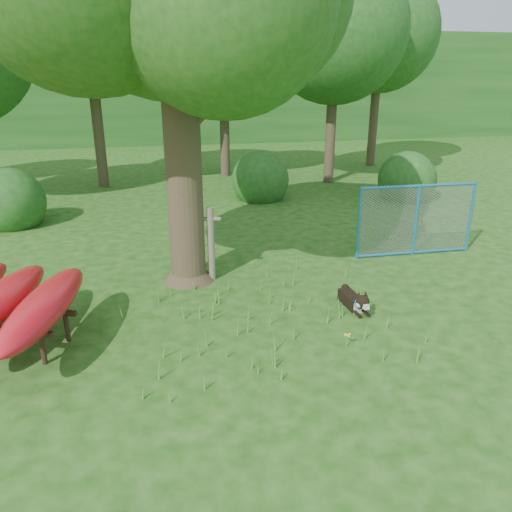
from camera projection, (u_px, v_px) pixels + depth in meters
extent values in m
plane|color=#18430D|center=(260.00, 349.00, 7.24)|extent=(80.00, 80.00, 0.00)
cylinder|color=#382D1E|center=(182.00, 146.00, 8.78)|extent=(0.71, 0.71, 5.14)
cone|color=#382D1E|center=(189.00, 268.00, 9.58)|extent=(1.06, 1.06, 0.51)
sphere|color=#1E4D16|center=(224.00, 1.00, 7.07)|extent=(3.29, 3.29, 3.29)
cylinder|color=#382D1E|center=(216.00, 102.00, 8.70)|extent=(1.40, 0.77, 1.09)
cylinder|color=#382D1E|center=(147.00, 78.00, 8.44)|extent=(1.16, 0.67, 1.05)
cylinder|color=#635B4A|center=(211.00, 244.00, 9.46)|extent=(0.16, 0.16, 1.44)
cylinder|color=#635B4A|center=(210.00, 219.00, 9.29)|extent=(0.39, 0.16, 0.08)
cylinder|color=black|center=(43.00, 349.00, 6.81)|extent=(0.09, 0.09, 0.45)
cylinder|color=black|center=(67.00, 328.00, 7.40)|extent=(0.09, 0.09, 0.45)
ellipsoid|color=red|center=(45.00, 306.00, 6.95)|extent=(1.17, 2.77, 0.43)
cube|color=black|center=(351.00, 300.00, 8.58)|extent=(0.26, 0.62, 0.21)
cube|color=silver|center=(358.00, 307.00, 8.35)|extent=(0.20, 0.13, 0.19)
sphere|color=black|center=(363.00, 302.00, 8.15)|extent=(0.22, 0.22, 0.22)
cube|color=silver|center=(366.00, 306.00, 8.07)|extent=(0.09, 0.13, 0.08)
sphere|color=silver|center=(359.00, 305.00, 8.13)|extent=(0.10, 0.10, 0.10)
sphere|color=silver|center=(367.00, 304.00, 8.17)|extent=(0.10, 0.10, 0.10)
cone|color=black|center=(359.00, 295.00, 8.13)|extent=(0.09, 0.10, 0.11)
cone|color=black|center=(366.00, 294.00, 8.16)|extent=(0.10, 0.11, 0.11)
cylinder|color=black|center=(357.00, 313.00, 8.23)|extent=(0.08, 0.26, 0.06)
cylinder|color=black|center=(365.00, 312.00, 8.27)|extent=(0.08, 0.26, 0.06)
sphere|color=black|center=(345.00, 288.00, 8.86)|extent=(0.14, 0.14, 0.14)
torus|color=blue|center=(361.00, 303.00, 8.23)|extent=(0.22, 0.08, 0.22)
cylinder|color=teal|center=(359.00, 224.00, 10.52)|extent=(0.07, 0.07, 1.57)
cylinder|color=teal|center=(416.00, 220.00, 10.76)|extent=(0.07, 0.07, 1.57)
cylinder|color=teal|center=(471.00, 217.00, 11.00)|extent=(0.07, 0.07, 1.57)
cylinder|color=teal|center=(420.00, 186.00, 10.50)|extent=(2.62, 0.09, 0.06)
cylinder|color=teal|center=(412.00, 252.00, 11.02)|extent=(2.62, 0.09, 0.06)
plane|color=gray|center=(416.00, 220.00, 10.76)|extent=(2.62, 0.03, 2.62)
cylinder|color=#498E2E|center=(347.00, 341.00, 7.28)|extent=(0.02, 0.02, 0.19)
sphere|color=yellow|center=(347.00, 335.00, 7.25)|extent=(0.03, 0.03, 0.03)
sphere|color=yellow|center=(350.00, 334.00, 7.26)|extent=(0.03, 0.03, 0.03)
sphere|color=yellow|center=(345.00, 334.00, 7.28)|extent=(0.03, 0.03, 0.03)
sphere|color=yellow|center=(349.00, 336.00, 7.22)|extent=(0.03, 0.03, 0.03)
sphere|color=yellow|center=(346.00, 335.00, 7.23)|extent=(0.03, 0.03, 0.03)
cylinder|color=#382D1E|center=(96.00, 109.00, 16.76)|extent=(0.36, 0.36, 5.25)
sphere|color=#1A4D19|center=(86.00, 10.00, 15.72)|extent=(5.20, 5.20, 5.20)
cylinder|color=#382D1E|center=(224.00, 125.00, 18.80)|extent=(0.36, 0.36, 3.85)
sphere|color=#1A4D19|center=(223.00, 62.00, 18.04)|extent=(4.00, 4.00, 4.00)
cylinder|color=#382D1E|center=(331.00, 115.00, 17.49)|extent=(0.36, 0.36, 4.76)
sphere|color=#1A4D19|center=(336.00, 30.00, 16.55)|extent=(4.80, 4.80, 4.80)
cylinder|color=#382D1E|center=(375.00, 106.00, 20.81)|extent=(0.36, 0.36, 4.90)
sphere|color=#1A4D19|center=(380.00, 33.00, 19.84)|extent=(4.60, 4.60, 4.60)
sphere|color=#1A4D19|center=(14.00, 225.00, 13.15)|extent=(1.80, 1.80, 1.80)
sphere|color=#1A4D19|center=(405.00, 199.00, 15.86)|extent=(1.80, 1.80, 1.80)
sphere|color=#1A4D19|center=(260.00, 199.00, 15.89)|extent=(1.80, 1.80, 1.80)
cube|color=#1A4D19|center=(166.00, 85.00, 31.90)|extent=(80.00, 12.00, 6.00)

